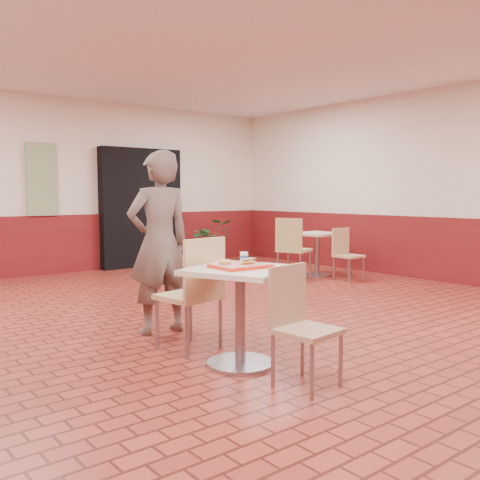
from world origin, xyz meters
TOP-DOWN VIEW (x-y plane):
  - room_shell at (0.00, 0.00)m, footprint 8.01×10.01m
  - wainscot_band at (0.00, 0.00)m, footprint 8.00×10.00m
  - corridor_doorway at (1.20, 4.88)m, footprint 1.60×0.22m
  - promo_poster at (-0.60, 4.94)m, footprint 0.50×0.03m
  - main_table at (-1.01, -0.80)m, footprint 0.75×0.75m
  - chair_main_front at (-0.96, -1.40)m, footprint 0.44×0.44m
  - chair_main_back at (-1.07, -0.25)m, footprint 0.52×0.52m
  - customer at (-0.99, 0.49)m, footprint 0.69×0.48m
  - serving_tray at (-1.01, -0.80)m, footprint 0.42×0.33m
  - ring_donut at (-1.09, -0.71)m, footprint 0.13×0.13m
  - long_john_donut at (-0.95, -0.82)m, footprint 0.15×0.08m
  - paper_cup at (-0.91, -0.71)m, footprint 0.07×0.07m
  - second_table at (2.95, 2.05)m, footprint 0.68×0.68m
  - chair_second_left at (2.29, 1.99)m, footprint 0.58×0.58m
  - chair_second_front at (2.94, 1.45)m, footprint 0.39×0.39m
  - potted_plant at (2.44, 4.40)m, footprint 0.91×0.83m

SIDE VIEW (x-z plane):
  - potted_plant at x=2.44m, z-range 0.00..0.88m
  - chair_second_front at x=2.94m, z-range 0.05..0.87m
  - chair_main_front at x=-0.96m, z-range 0.05..0.91m
  - second_table at x=2.95m, z-range 0.12..0.84m
  - wainscot_band at x=0.00m, z-range 0.00..1.00m
  - main_table at x=-1.01m, z-range 0.14..0.92m
  - chair_second_left at x=2.29m, z-range 0.06..1.04m
  - chair_main_back at x=-1.07m, z-range 0.06..1.05m
  - serving_tray at x=-1.01m, z-range 0.79..0.81m
  - ring_donut at x=-1.09m, z-range 0.81..0.85m
  - long_john_donut at x=-0.95m, z-range 0.81..0.86m
  - paper_cup at x=-0.91m, z-range 0.81..0.90m
  - customer at x=-0.99m, z-range 0.00..1.78m
  - corridor_doorway at x=1.20m, z-range 0.00..2.20m
  - room_shell at x=0.00m, z-range 0.00..3.00m
  - promo_poster at x=-0.60m, z-range 1.00..2.20m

